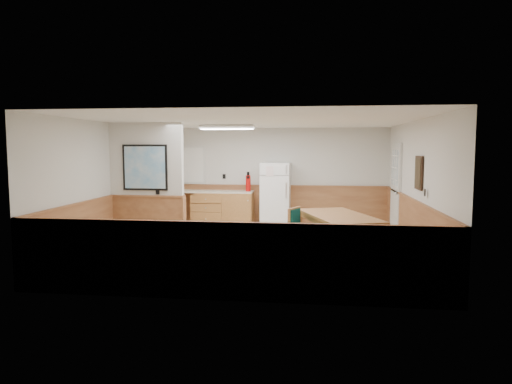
# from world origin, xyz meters

# --- Properties ---
(ground) EXTENTS (6.00, 6.00, 0.00)m
(ground) POSITION_xyz_m (0.00, 0.00, 0.00)
(ground) COLOR #CABB91
(ground) RESTS_ON ground
(ceiling) EXTENTS (6.00, 6.00, 0.02)m
(ceiling) POSITION_xyz_m (0.00, 0.00, 2.50)
(ceiling) COLOR white
(ceiling) RESTS_ON back_wall
(back_wall) EXTENTS (6.00, 0.02, 2.50)m
(back_wall) POSITION_xyz_m (0.00, 3.00, 1.25)
(back_wall) COLOR silver
(back_wall) RESTS_ON ground
(right_wall) EXTENTS (0.02, 6.00, 2.50)m
(right_wall) POSITION_xyz_m (3.00, 0.00, 1.25)
(right_wall) COLOR silver
(right_wall) RESTS_ON ground
(left_wall) EXTENTS (0.02, 6.00, 2.50)m
(left_wall) POSITION_xyz_m (-3.00, 0.00, 1.25)
(left_wall) COLOR silver
(left_wall) RESTS_ON ground
(wainscot_back) EXTENTS (6.00, 0.04, 1.00)m
(wainscot_back) POSITION_xyz_m (0.00, 2.98, 0.50)
(wainscot_back) COLOR #A76F43
(wainscot_back) RESTS_ON ground
(wainscot_right) EXTENTS (0.04, 6.00, 1.00)m
(wainscot_right) POSITION_xyz_m (2.98, 0.00, 0.50)
(wainscot_right) COLOR #A76F43
(wainscot_right) RESTS_ON ground
(wainscot_left) EXTENTS (0.04, 6.00, 1.00)m
(wainscot_left) POSITION_xyz_m (-2.98, 0.00, 0.50)
(wainscot_left) COLOR #A76F43
(wainscot_left) RESTS_ON ground
(partition_wall) EXTENTS (1.50, 0.20, 2.50)m
(partition_wall) POSITION_xyz_m (-2.25, 0.19, 1.23)
(partition_wall) COLOR silver
(partition_wall) RESTS_ON ground
(kitchen_counter) EXTENTS (2.20, 0.61, 1.00)m
(kitchen_counter) POSITION_xyz_m (-1.21, 2.68, 0.46)
(kitchen_counter) COLOR #B0713E
(kitchen_counter) RESTS_ON ground
(exterior_door) EXTENTS (0.07, 1.02, 2.15)m
(exterior_door) POSITION_xyz_m (2.96, 1.90, 1.05)
(exterior_door) COLOR silver
(exterior_door) RESTS_ON ground
(kitchen_window) EXTENTS (0.80, 0.04, 1.00)m
(kitchen_window) POSITION_xyz_m (-2.10, 2.98, 1.55)
(kitchen_window) COLOR silver
(kitchen_window) RESTS_ON back_wall
(wall_painting) EXTENTS (0.04, 0.50, 0.60)m
(wall_painting) POSITION_xyz_m (2.97, -0.30, 1.55)
(wall_painting) COLOR black
(wall_painting) RESTS_ON right_wall
(fluorescent_fixture) EXTENTS (1.20, 0.30, 0.09)m
(fluorescent_fixture) POSITION_xyz_m (-0.80, 1.30, 2.45)
(fluorescent_fixture) COLOR silver
(fluorescent_fixture) RESTS_ON ceiling
(refrigerator) EXTENTS (0.73, 0.73, 1.62)m
(refrigerator) POSITION_xyz_m (0.18, 2.63, 0.81)
(refrigerator) COLOR white
(refrigerator) RESTS_ON ground
(dining_table) EXTENTS (1.61, 2.22, 0.75)m
(dining_table) POSITION_xyz_m (1.58, -0.17, 0.66)
(dining_table) COLOR #AD693F
(dining_table) RESTS_ON ground
(dining_bench) EXTENTS (0.40, 1.48, 0.45)m
(dining_bench) POSITION_xyz_m (2.70, -0.25, 0.34)
(dining_bench) COLOR #AD693F
(dining_bench) RESTS_ON ground
(dining_chair) EXTENTS (0.75, 0.65, 0.85)m
(dining_chair) POSITION_xyz_m (0.85, -0.04, 0.49)
(dining_chair) COLOR #AD693F
(dining_chair) RESTS_ON ground
(fire_extinguisher) EXTENTS (0.13, 0.13, 0.49)m
(fire_extinguisher) POSITION_xyz_m (-0.52, 2.66, 1.12)
(fire_extinguisher) COLOR #BC0C0A
(fire_extinguisher) RESTS_ON kitchen_counter
(soap_bottle) EXTENTS (0.10, 0.10, 0.25)m
(soap_bottle) POSITION_xyz_m (-2.27, 2.73, 1.02)
(soap_bottle) COLOR #178227
(soap_bottle) RESTS_ON kitchen_counter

